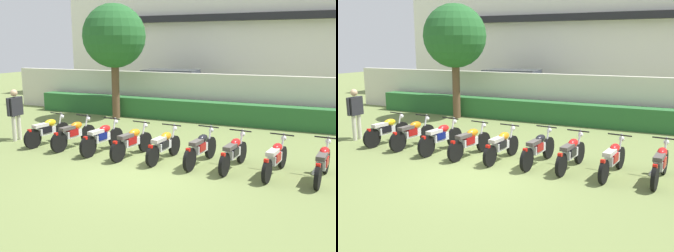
{
  "view_description": "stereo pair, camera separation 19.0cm",
  "coord_description": "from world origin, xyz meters",
  "views": [
    {
      "loc": [
        4.27,
        -8.23,
        3.16
      ],
      "look_at": [
        0.0,
        1.5,
        0.91
      ],
      "focal_mm": 41.37,
      "sensor_mm": 36.0,
      "label": 1
    },
    {
      "loc": [
        4.45,
        -8.16,
        3.16
      ],
      "look_at": [
        0.0,
        1.5,
        0.91
      ],
      "focal_mm": 41.37,
      "sensor_mm": 36.0,
      "label": 2
    }
  ],
  "objects": [
    {
      "name": "building",
      "position": [
        0.0,
        15.56,
        4.29
      ],
      "size": [
        23.11,
        6.5,
        8.59
      ],
      "color": "white",
      "rests_on": "ground"
    },
    {
      "name": "tree_near_inspector",
      "position": [
        -4.5,
        6.12,
        3.48
      ],
      "size": [
        2.67,
        2.67,
        4.84
      ],
      "color": "brown",
      "rests_on": "ground"
    },
    {
      "name": "motorcycle_in_row_8",
      "position": [
        4.11,
        1.18,
        0.45
      ],
      "size": [
        0.6,
        1.92,
        0.96
      ],
      "rotation": [
        0.0,
        0.0,
        1.47
      ],
      "color": "black",
      "rests_on": "ground"
    },
    {
      "name": "motorcycle_in_row_1",
      "position": [
        -3.1,
        1.28,
        0.45
      ],
      "size": [
        0.6,
        1.89,
        0.97
      ],
      "rotation": [
        0.0,
        0.0,
        1.45
      ],
      "color": "black",
      "rests_on": "ground"
    },
    {
      "name": "inspector_person",
      "position": [
        -5.43,
        1.29,
        1.02
      ],
      "size": [
        0.23,
        0.69,
        1.72
      ],
      "color": "beige",
      "rests_on": "ground"
    },
    {
      "name": "motorcycle_in_row_5",
      "position": [
        1.07,
        1.23,
        0.45
      ],
      "size": [
        0.6,
        1.95,
        0.97
      ],
      "rotation": [
        0.0,
        0.0,
        1.47
      ],
      "color": "black",
      "rests_on": "ground"
    },
    {
      "name": "motorcycle_in_row_4",
      "position": [
        0.02,
        1.15,
        0.44
      ],
      "size": [
        0.6,
        1.82,
        0.95
      ],
      "rotation": [
        0.0,
        0.0,
        1.48
      ],
      "color": "black",
      "rests_on": "ground"
    },
    {
      "name": "parked_car",
      "position": [
        -3.43,
        10.04,
        0.94
      ],
      "size": [
        4.62,
        2.33,
        1.89
      ],
      "rotation": [
        0.0,
        0.0,
        0.07
      ],
      "color": "#9EA3A8",
      "rests_on": "ground"
    },
    {
      "name": "ground",
      "position": [
        0.0,
        0.0,
        0.0
      ],
      "size": [
        60.0,
        60.0,
        0.0
      ],
      "primitive_type": "plane",
      "color": "olive"
    },
    {
      "name": "motorcycle_in_row_6",
      "position": [
        1.97,
        1.19,
        0.44
      ],
      "size": [
        0.6,
        1.85,
        0.95
      ],
      "rotation": [
        0.0,
        0.0,
        1.47
      ],
      "color": "black",
      "rests_on": "ground"
    },
    {
      "name": "motorcycle_in_row_2",
      "position": [
        -1.99,
        1.18,
        0.46
      ],
      "size": [
        0.6,
        1.9,
        0.98
      ],
      "rotation": [
        0.0,
        0.0,
        1.45
      ],
      "color": "black",
      "rests_on": "ground"
    },
    {
      "name": "motorcycle_in_row_3",
      "position": [
        -0.97,
        1.14,
        0.45
      ],
      "size": [
        0.61,
        1.86,
        0.95
      ],
      "rotation": [
        0.0,
        0.0,
        1.42
      ],
      "color": "black",
      "rests_on": "ground"
    },
    {
      "name": "hedge_row",
      "position": [
        0.0,
        6.82,
        0.43
      ],
      "size": [
        17.56,
        0.7,
        0.86
      ],
      "primitive_type": "cube",
      "color": "#28602D",
      "rests_on": "ground"
    },
    {
      "name": "motorcycle_in_row_7",
      "position": [
        3.02,
        1.15,
        0.44
      ],
      "size": [
        0.6,
        1.92,
        0.95
      ],
      "rotation": [
        0.0,
        0.0,
        1.44
      ],
      "color": "black",
      "rests_on": "ground"
    },
    {
      "name": "motorcycle_in_row_0",
      "position": [
        -4.12,
        1.28,
        0.45
      ],
      "size": [
        0.6,
        1.83,
        0.97
      ],
      "rotation": [
        0.0,
        0.0,
        1.44
      ],
      "color": "black",
      "rests_on": "ground"
    },
    {
      "name": "compound_wall",
      "position": [
        0.0,
        7.52,
        0.97
      ],
      "size": [
        21.96,
        0.3,
        1.94
      ],
      "primitive_type": "cube",
      "color": "beige",
      "rests_on": "ground"
    }
  ]
}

